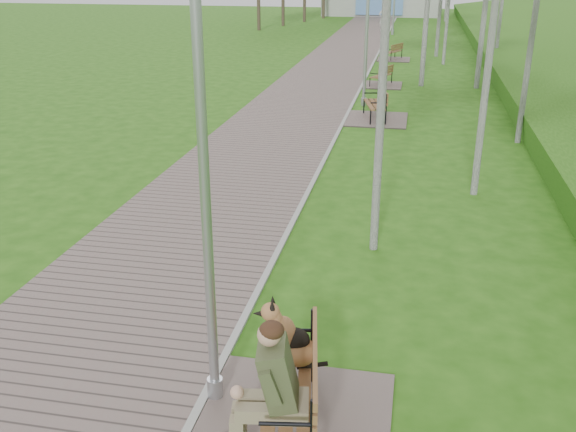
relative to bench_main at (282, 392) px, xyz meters
name	(u,v)px	position (x,y,z in m)	size (l,w,h in m)	color
ground	(272,264)	(-0.97, 3.88, -0.50)	(120.00, 120.00, 0.00)	#245510
walkway	(335,64)	(-2.72, 25.38, -0.48)	(3.50, 67.00, 0.04)	#73635D
kerb	(372,65)	(-0.97, 25.38, -0.48)	(0.10, 67.00, 0.05)	#999993
bench_main	(282,392)	(0.00, 0.00, 0.00)	(2.03, 2.26, 1.77)	#73635D
bench_second	(374,113)	(-0.09, 14.35, -0.28)	(1.93, 2.15, 1.19)	#73635D
bench_third	(381,81)	(-0.25, 20.21, -0.33)	(1.55, 1.72, 0.95)	#73635D
bench_far	(393,56)	(-0.11, 27.35, -0.33)	(1.58, 1.75, 0.97)	#73635D
lamp_post_near	(207,223)	(-0.85, 0.39, 1.64)	(0.18, 0.18, 4.59)	#9C9FA4
lamp_post_second	(366,40)	(-0.59, 16.35, 1.65)	(0.18, 0.18, 4.61)	#9C9FA4
pedestrian_near	(383,19)	(-1.40, 40.37, 0.37)	(0.64, 0.42, 1.75)	beige
pedestrian_far	(365,6)	(-3.75, 52.90, 0.35)	(0.83, 0.65, 1.71)	gray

